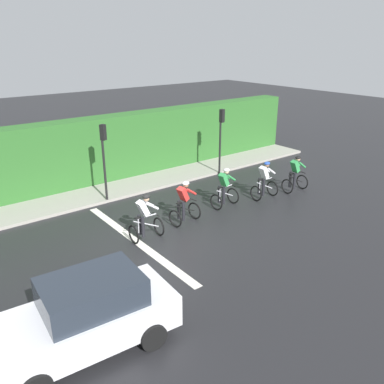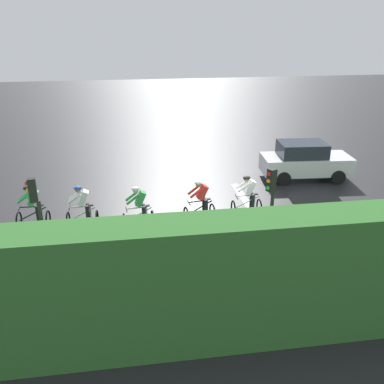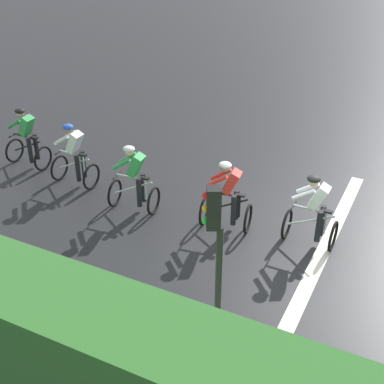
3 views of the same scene
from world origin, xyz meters
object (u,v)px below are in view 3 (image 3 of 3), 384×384
cyclist_fourth (228,198)px  cyclist_mid (134,180)px  cyclist_second (74,157)px  traffic_light_near_crossing (215,255)px  cyclist_lead (27,139)px  cyclist_trailing (314,213)px

cyclist_fourth → cyclist_mid: bearing=96.5°
cyclist_second → traffic_light_near_crossing: traffic_light_near_crossing is taller
cyclist_second → cyclist_mid: 2.02m
cyclist_lead → traffic_light_near_crossing: (-4.09, -7.32, 1.43)m
cyclist_lead → traffic_light_near_crossing: size_ratio=0.50×
cyclist_lead → cyclist_trailing: bearing=-91.0°
cyclist_lead → cyclist_second: bearing=-98.4°
cyclist_lead → cyclist_trailing: (-0.13, -7.85, 0.00)m
cyclist_lead → cyclist_fourth: same height
cyclist_lead → traffic_light_near_crossing: traffic_light_near_crossing is taller
cyclist_lead → traffic_light_near_crossing: 8.51m
cyclist_second → traffic_light_near_crossing: size_ratio=0.50×
cyclist_trailing → traffic_light_near_crossing: size_ratio=0.50×
cyclist_mid → cyclist_fourth: 2.27m
cyclist_second → cyclist_trailing: size_ratio=1.00×
cyclist_mid → traffic_light_near_crossing: traffic_light_near_crossing is taller
cyclist_lead → traffic_light_near_crossing: bearing=-119.2°
cyclist_fourth → cyclist_trailing: bearing=-82.7°
cyclist_fourth → traffic_light_near_crossing: traffic_light_near_crossing is taller
traffic_light_near_crossing → cyclist_mid: bearing=46.0°
cyclist_second → traffic_light_near_crossing: 6.91m
cyclist_trailing → cyclist_second: bearing=91.2°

